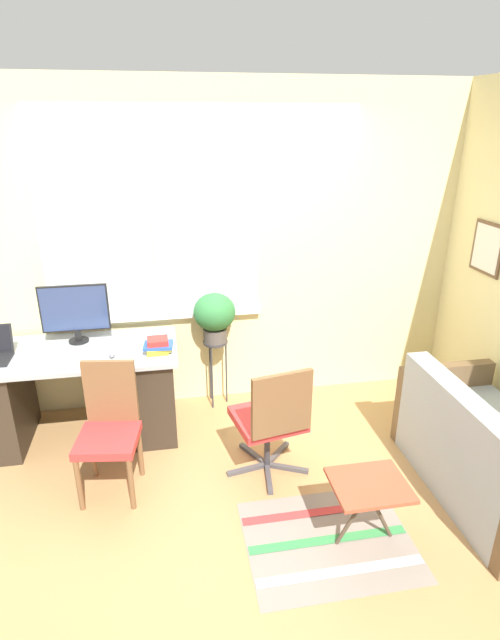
% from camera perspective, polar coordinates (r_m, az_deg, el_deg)
% --- Properties ---
extents(ground_plane, '(14.00, 14.00, 0.00)m').
position_cam_1_polar(ground_plane, '(4.03, -3.58, -14.28)').
color(ground_plane, tan).
extents(wall_back_with_window, '(9.00, 0.12, 2.70)m').
position_cam_1_polar(wall_back_with_window, '(4.19, -5.64, 7.71)').
color(wall_back_with_window, beige).
rests_on(wall_back_with_window, ground_plane).
extents(desk, '(1.62, 0.74, 0.75)m').
position_cam_1_polar(desk, '(4.19, -19.41, -7.77)').
color(desk, '#9EA3A8').
rests_on(desk, ground_plane).
extents(monitor, '(0.52, 0.15, 0.47)m').
position_cam_1_polar(monitor, '(4.09, -19.38, 0.94)').
color(monitor, black).
rests_on(monitor, desk).
extents(keyboard, '(0.38, 0.15, 0.02)m').
position_cam_1_polar(keyboard, '(3.86, -19.54, -4.33)').
color(keyboard, silver).
rests_on(keyboard, desk).
extents(mouse, '(0.04, 0.07, 0.03)m').
position_cam_1_polar(mouse, '(3.83, -15.50, -3.89)').
color(mouse, slate).
rests_on(mouse, desk).
extents(book_stack, '(0.23, 0.18, 0.11)m').
position_cam_1_polar(book_stack, '(3.82, -10.48, -2.90)').
color(book_stack, yellow).
rests_on(book_stack, desk).
extents(desk_chair_wooden, '(0.44, 0.45, 0.90)m').
position_cam_1_polar(desk_chair_wooden, '(3.53, -15.81, -11.71)').
color(desk_chair_wooden, brown).
rests_on(desk_chair_wooden, ground_plane).
extents(office_chair_swivel, '(0.59, 0.59, 0.89)m').
position_cam_1_polar(office_chair_swivel, '(3.52, 2.51, -11.25)').
color(office_chair_swivel, '#47474C').
rests_on(office_chair_swivel, ground_plane).
extents(couch_loveseat, '(0.76, 1.38, 0.79)m').
position_cam_1_polar(couch_loveseat, '(3.82, 25.47, -13.79)').
color(couch_loveseat, '#9EA8B2').
rests_on(couch_loveseat, ground_plane).
extents(plant_stand, '(0.21, 0.21, 0.61)m').
position_cam_1_polar(plant_stand, '(4.34, -3.95, -3.55)').
color(plant_stand, '#333338').
rests_on(plant_stand, ground_plane).
extents(potted_plant, '(0.35, 0.35, 0.43)m').
position_cam_1_polar(potted_plant, '(4.21, -4.07, 0.65)').
color(potted_plant, '#514C47').
rests_on(potted_plant, plant_stand).
extents(floor_rug_striped, '(1.00, 0.81, 0.01)m').
position_cam_1_polar(floor_rug_striped, '(3.35, 8.94, -23.59)').
color(floor_rug_striped, gray).
rests_on(floor_rug_striped, ground_plane).
extents(folding_stool, '(0.44, 0.37, 0.43)m').
position_cam_1_polar(folding_stool, '(3.14, 13.46, -18.21)').
color(folding_stool, '#B24C33').
rests_on(folding_stool, ground_plane).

